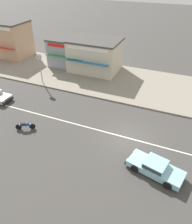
% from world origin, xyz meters
% --- Properties ---
extents(ground_plane, '(160.00, 160.00, 0.00)m').
position_xyz_m(ground_plane, '(0.00, 0.00, 0.00)').
color(ground_plane, '#423F3D').
extents(lane_centre_stripe, '(50.40, 0.14, 0.01)m').
position_xyz_m(lane_centre_stripe, '(0.00, 0.00, 0.00)').
color(lane_centre_stripe, silver).
rests_on(lane_centre_stripe, ground).
extents(kerb_strip, '(68.00, 10.00, 0.15)m').
position_xyz_m(kerb_strip, '(0.00, 10.24, 0.07)').
color(kerb_strip, gray).
rests_on(kerb_strip, ground).
extents(sedan_pale_blue_1, '(4.38, 2.51, 1.06)m').
position_xyz_m(sedan_pale_blue_1, '(2.81, -2.93, 0.53)').
color(sedan_pale_blue_1, '#93C6D6').
rests_on(sedan_pale_blue_1, ground).
extents(motorcycle_1, '(1.65, 0.98, 0.80)m').
position_xyz_m(motorcycle_1, '(-9.10, -2.46, 0.42)').
color(motorcycle_1, black).
rests_on(motorcycle_1, ground).
extents(street_clock, '(0.68, 0.22, 3.74)m').
position_xyz_m(street_clock, '(-13.00, 5.96, 2.96)').
color(street_clock, '#9E9EA3').
rests_on(street_clock, kerb_strip).
extents(shopfront_corner_warung, '(5.22, 5.29, 5.35)m').
position_xyz_m(shopfront_corner_warung, '(-22.80, 12.44, 2.83)').
color(shopfront_corner_warung, tan).
rests_on(shopfront_corner_warung, kerb_strip).
extents(shopfront_mid_block, '(6.56, 5.17, 3.94)m').
position_xyz_m(shopfront_mid_block, '(-12.00, 12.66, 2.12)').
color(shopfront_mid_block, '#999EA8').
rests_on(shopfront_mid_block, kerb_strip).
extents(shopfront_far_kios, '(6.70, 5.85, 4.29)m').
position_xyz_m(shopfront_far_kios, '(-8.40, 12.32, 2.30)').
color(shopfront_far_kios, beige).
rests_on(shopfront_far_kios, kerb_strip).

